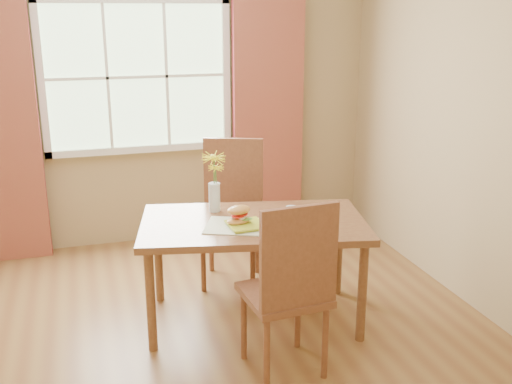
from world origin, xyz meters
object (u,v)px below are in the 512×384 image
object	(u,v)px
chair_far	(232,204)
croissant_sandwich	(239,215)
chair_near	(291,284)
flower_vase	(214,177)
water_glass	(291,215)
dining_table	(253,231)

from	to	relation	value
chair_far	croissant_sandwich	world-z (taller)	chair_far
chair_far	croissant_sandwich	xyz separation A→B (m)	(-0.15, -0.78, 0.19)
croissant_sandwich	chair_near	bearing A→B (deg)	-94.26
croissant_sandwich	flower_vase	distance (m)	0.39
water_glass	flower_vase	distance (m)	0.60
water_glass	flower_vase	bearing A→B (deg)	137.75
chair_far	chair_near	bearing A→B (deg)	-69.39
water_glass	chair_near	bearing A→B (deg)	-109.80
dining_table	croissant_sandwich	world-z (taller)	croissant_sandwich
flower_vase	chair_near	bearing A→B (deg)	-78.20
water_glass	croissant_sandwich	bearing A→B (deg)	173.25
croissant_sandwich	chair_far	bearing A→B (deg)	63.36
dining_table	water_glass	xyz separation A→B (m)	(0.22, -0.11, 0.13)
chair_far	water_glass	size ratio (longest dim) A/B	9.82
dining_table	chair_far	world-z (taller)	chair_far
chair_near	chair_far	bearing A→B (deg)	83.87
croissant_sandwich	water_glass	distance (m)	0.35
dining_table	chair_near	xyz separation A→B (m)	(0.01, -0.71, -0.05)
flower_vase	dining_table	bearing A→B (deg)	-53.99
dining_table	flower_vase	bearing A→B (deg)	137.57
croissant_sandwich	flower_vase	world-z (taller)	flower_vase
chair_far	flower_vase	distance (m)	0.61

